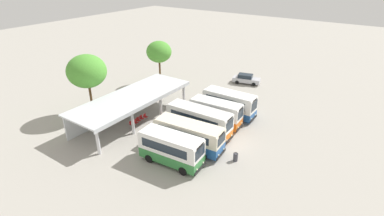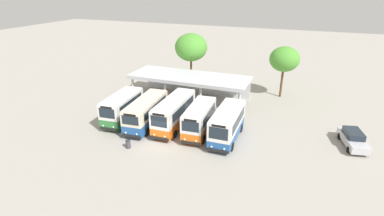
{
  "view_description": "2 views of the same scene",
  "coord_description": "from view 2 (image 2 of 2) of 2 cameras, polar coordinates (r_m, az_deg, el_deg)",
  "views": [
    {
      "loc": [
        -25.94,
        -12.42,
        18.48
      ],
      "look_at": [
        1.14,
        6.21,
        2.45
      ],
      "focal_mm": 27.64,
      "sensor_mm": 36.0,
      "label": 1
    },
    {
      "loc": [
        12.91,
        -23.61,
        15.35
      ],
      "look_at": [
        0.73,
        7.52,
        1.21
      ],
      "focal_mm": 27.68,
      "sensor_mm": 36.0,
      "label": 2
    }
  ],
  "objects": [
    {
      "name": "waiting_chair_fifth_seat",
      "position": [
        41.15,
        -0.07,
        1.8
      ],
      "size": [
        0.44,
        0.44,
        0.86
      ],
      "color": "slate",
      "rests_on": "ground"
    },
    {
      "name": "roadside_tree_east_of_canopy",
      "position": [
        43.78,
        17.38,
        8.95
      ],
      "size": [
        4.12,
        4.12,
        7.33
      ],
      "color": "brown",
      "rests_on": "ground"
    },
    {
      "name": "roadside_tree_behind_canopy",
      "position": [
        46.79,
        -0.18,
        11.6
      ],
      "size": [
        5.03,
        5.03,
        8.32
      ],
      "color": "brown",
      "rests_on": "ground"
    },
    {
      "name": "waiting_chair_end_by_column",
      "position": [
        42.1,
        -3.19,
        2.26
      ],
      "size": [
        0.44,
        0.44,
        0.86
      ],
      "color": "slate",
      "rests_on": "ground"
    },
    {
      "name": "litter_bin_apron",
      "position": [
        30.59,
        -12.2,
        -6.79
      ],
      "size": [
        0.49,
        0.49,
        0.9
      ],
      "color": "#3F3F47",
      "rests_on": "ground"
    },
    {
      "name": "city_bus_second_in_row",
      "position": [
        34.43,
        -8.8,
        -0.62
      ],
      "size": [
        2.93,
        8.0,
        3.16
      ],
      "color": "black",
      "rests_on": "ground"
    },
    {
      "name": "parked_car_flank",
      "position": [
        34.27,
        28.63,
        -5.19
      ],
      "size": [
        2.78,
        4.88,
        1.62
      ],
      "color": "black",
      "rests_on": "ground"
    },
    {
      "name": "city_bus_middle_cream",
      "position": [
        33.62,
        -3.45,
        -0.73
      ],
      "size": [
        2.48,
        8.13,
        3.42
      ],
      "color": "black",
      "rests_on": "ground"
    },
    {
      "name": "city_bus_nearest_orange",
      "position": [
        35.98,
        -13.28,
        0.2
      ],
      "size": [
        2.83,
        6.86,
        3.32
      ],
      "color": "black",
      "rests_on": "ground"
    },
    {
      "name": "ground_plane",
      "position": [
        30.98,
        -6.39,
        -6.94
      ],
      "size": [
        180.0,
        180.0,
        0.0
      ],
      "primitive_type": "plane",
      "color": "#A39E93"
    },
    {
      "name": "waiting_chair_second_from_end",
      "position": [
        41.77,
        -2.47,
        2.11
      ],
      "size": [
        0.44,
        0.44,
        0.86
      ],
      "color": "slate",
      "rests_on": "ground"
    },
    {
      "name": "waiting_chair_fourth_seat",
      "position": [
        41.44,
        -0.82,
        1.95
      ],
      "size": [
        0.44,
        0.44,
        0.86
      ],
      "color": "slate",
      "rests_on": "ground"
    },
    {
      "name": "waiting_chair_middle_seat",
      "position": [
        41.65,
        -1.62,
        2.06
      ],
      "size": [
        0.44,
        0.44,
        0.86
      ],
      "color": "slate",
      "rests_on": "ground"
    },
    {
      "name": "terminal_canopy",
      "position": [
        42.42,
        -0.16,
        5.54
      ],
      "size": [
        16.81,
        6.08,
        3.4
      ],
      "color": "silver",
      "rests_on": "ground"
    },
    {
      "name": "city_bus_fifth_blue",
      "position": [
        31.15,
        6.82,
        -2.92
      ],
      "size": [
        2.47,
        7.17,
        3.37
      ],
      "color": "black",
      "rests_on": "ground"
    },
    {
      "name": "city_bus_fourth_amber",
      "position": [
        32.17,
        1.41,
        -2.02
      ],
      "size": [
        2.64,
        6.76,
        3.23
      ],
      "color": "black",
      "rests_on": "ground"
    }
  ]
}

